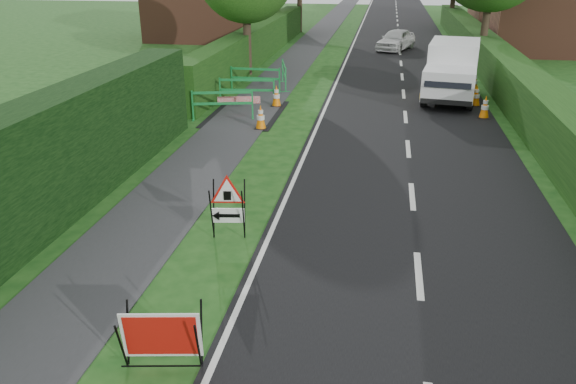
{
  "coord_description": "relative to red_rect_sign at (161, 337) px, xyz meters",
  "views": [
    {
      "loc": [
        1.68,
        -7.66,
        5.13
      ],
      "look_at": [
        -0.07,
        2.56,
        0.75
      ],
      "focal_mm": 35.0,
      "sensor_mm": 36.0,
      "label": 1
    }
  ],
  "objects": [
    {
      "name": "ground",
      "position": [
        0.99,
        1.97,
        -0.51
      ],
      "size": [
        120.0,
        120.0,
        0.0
      ],
      "primitive_type": "plane",
      "color": "#154213",
      "rests_on": "ground"
    },
    {
      "name": "road_surface",
      "position": [
        3.49,
        36.97,
        -0.5
      ],
      "size": [
        6.0,
        90.0,
        0.02
      ],
      "primitive_type": "cube",
      "color": "black",
      "rests_on": "ground"
    },
    {
      "name": "footpath",
      "position": [
        -2.01,
        36.97,
        -0.5
      ],
      "size": [
        2.0,
        90.0,
        0.02
      ],
      "primitive_type": "cube",
      "color": "#2D2D30",
      "rests_on": "ground"
    },
    {
      "name": "hedge_west_far",
      "position": [
        -4.01,
        23.97,
        -0.51
      ],
      "size": [
        1.0,
        24.0,
        1.8
      ],
      "primitive_type": "cube",
      "color": "#14380F",
      "rests_on": "ground"
    },
    {
      "name": "hedge_east",
      "position": [
        7.49,
        17.97,
        -0.51
      ],
      "size": [
        1.2,
        50.0,
        1.5
      ],
      "primitive_type": "cube",
      "color": "#14380F",
      "rests_on": "ground"
    },
    {
      "name": "red_rect_sign",
      "position": [
        0.0,
        0.0,
        0.0
      ],
      "size": [
        1.12,
        0.79,
        0.88
      ],
      "rotation": [
        0.0,
        0.0,
        0.18
      ],
      "color": "black",
      "rests_on": "ground"
    },
    {
      "name": "triangle_sign",
      "position": [
        -0.16,
        3.77,
        0.27
      ],
      "size": [
        0.87,
        0.87,
        1.12
      ],
      "rotation": [
        0.0,
        0.0,
        0.15
      ],
      "color": "black",
      "rests_on": "ground"
    },
    {
      "name": "works_van",
      "position": [
        5.2,
        16.55,
        0.61
      ],
      "size": [
        2.45,
        4.81,
        2.1
      ],
      "rotation": [
        0.0,
        0.0,
        -0.15
      ],
      "color": "silver",
      "rests_on": "ground"
    },
    {
      "name": "traffic_cone_0",
      "position": [
        6.12,
        13.81,
        -0.11
      ],
      "size": [
        0.38,
        0.38,
        0.79
      ],
      "color": "black",
      "rests_on": "ground"
    },
    {
      "name": "traffic_cone_1",
      "position": [
        6.05,
        15.52,
        -0.11
      ],
      "size": [
        0.38,
        0.38,
        0.79
      ],
      "color": "black",
      "rests_on": "ground"
    },
    {
      "name": "traffic_cone_2",
      "position": [
        6.32,
        18.06,
        -0.11
      ],
      "size": [
        0.38,
        0.38,
        0.79
      ],
      "color": "black",
      "rests_on": "ground"
    },
    {
      "name": "traffic_cone_3",
      "position": [
        -1.12,
        11.27,
        -0.11
      ],
      "size": [
        0.38,
        0.38,
        0.79
      ],
      "color": "black",
      "rests_on": "ground"
    },
    {
      "name": "traffic_cone_4",
      "position": [
        -1.18,
        14.24,
        -0.11
      ],
      "size": [
        0.38,
        0.38,
        0.79
      ],
      "color": "black",
      "rests_on": "ground"
    },
    {
      "name": "ped_barrier_0",
      "position": [
        -2.62,
        12.17,
        0.12
      ],
      "size": [
        2.08,
        0.85,
        1.0
      ],
      "rotation": [
        0.0,
        0.0,
        0.25
      ],
      "color": "#178238",
      "rests_on": "ground"
    },
    {
      "name": "ped_barrier_1",
      "position": [
        -2.29,
        14.29,
        0.12
      ],
      "size": [
        2.09,
        0.59,
        1.0
      ],
      "rotation": [
        0.0,
        0.0,
        0.12
      ],
      "color": "#178238",
      "rests_on": "ground"
    },
    {
      "name": "ped_barrier_2",
      "position": [
        -2.46,
        16.45,
        0.12
      ],
      "size": [
        2.07,
        0.39,
        1.0
      ],
      "rotation": [
        0.0,
        0.0,
        -0.02
      ],
      "color": "#178238",
      "rests_on": "ground"
    },
    {
      "name": "ped_barrier_3",
      "position": [
        -1.48,
        17.53,
        0.12
      ],
      "size": [
        0.83,
        2.08,
        1.0
      ],
      "rotation": [
        0.0,
        0.0,
        1.81
      ],
      "color": "#178238",
      "rests_on": "ground"
    },
    {
      "name": "redwhite_plank",
      "position": [
        -2.31,
        13.14,
        -0.51
      ],
      "size": [
        1.47,
        0.38,
        0.25
      ],
      "primitive_type": "cube",
      "rotation": [
        0.0,
        0.0,
        0.23
      ],
      "color": "red",
      "rests_on": "ground"
    },
    {
      "name": "hatchback_car",
      "position": [
        3.22,
        28.46,
        0.1
      ],
      "size": [
        2.56,
        3.83,
        1.21
      ],
      "primitive_type": "imported",
      "rotation": [
        0.0,
        0.0,
        -0.35
      ],
      "color": "silver",
      "rests_on": "ground"
    }
  ]
}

